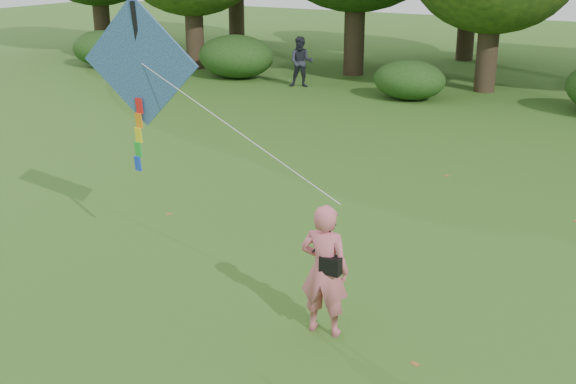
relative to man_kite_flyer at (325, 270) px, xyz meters
The scene contains 7 objects.
ground 1.43m from the man_kite_flyer, 146.11° to the right, with size 100.00×100.00×0.00m, color #265114.
man_kite_flyer is the anchor object (origin of this frame).
bystander_left 19.20m from the man_kite_flyer, 119.46° to the left, with size 0.96×0.75×1.98m, color #252731.
crossbody_bag 0.18m from the man_kite_flyer, 14.61° to the right, with size 0.43×0.20×0.75m.
flying_kite 4.65m from the man_kite_flyer, 168.26° to the left, with size 5.20×1.07×3.01m.
shrub_band 17.10m from the man_kite_flyer, 95.31° to the left, with size 39.15×3.22×1.88m.
fallen_leaves 2.64m from the man_kite_flyer, 94.51° to the left, with size 10.07×12.87×0.01m.
Camera 1 is at (5.00, -7.81, 5.37)m, focal length 45.00 mm.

